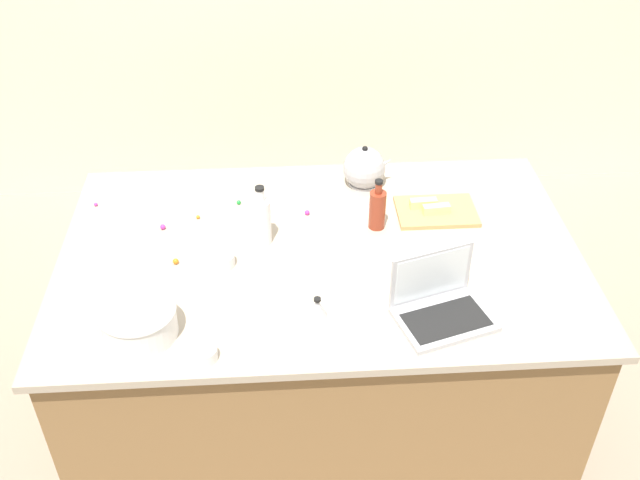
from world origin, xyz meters
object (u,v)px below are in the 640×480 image
laptop (440,304)px  cutting_board (436,211)px  bottle_vinegar (261,220)px  mixing_bowl_large (139,321)px  butter_stick_right (423,203)px  ramekin_medium (204,354)px  butter_stick_left (436,209)px  kitchen_timer (317,308)px  bottle_soy (377,209)px  ramekin_small (222,260)px  kettle (364,168)px

laptop → cutting_board: (0.11, 0.60, -0.04)m
cutting_board → bottle_vinegar: bearing=-168.3°
laptop → mixing_bowl_large: laptop is taller
mixing_bowl_large → bottle_vinegar: bottle_vinegar is taller
butter_stick_right → ramekin_medium: butter_stick_right is taller
butter_stick_left → ramekin_medium: (-0.88, -0.73, -0.01)m
butter_stick_right → kitchen_timer: 0.76m
kitchen_timer → butter_stick_left: bearing=47.1°
bottle_soy → ramekin_small: bottle_soy is taller
bottle_soy → kitchen_timer: bearing=-118.1°
bottle_soy → ramekin_medium: 0.93m
butter_stick_left → butter_stick_right: (-0.04, 0.04, 0.00)m
mixing_bowl_large → cutting_board: (1.10, 0.62, -0.05)m
bottle_soy → ramekin_small: 0.63m
laptop → kitchen_timer: size_ratio=4.70×
butter_stick_right → mixing_bowl_large: bearing=-148.5°
bottle_soy → ramekin_medium: bottle_soy is taller
bottle_soy → ramekin_medium: (-0.64, -0.67, -0.06)m
bottle_vinegar → kettle: bearing=41.3°
cutting_board → butter_stick_right: bearing=156.3°
kitchen_timer → bottle_soy: bearing=61.9°
butter_stick_right → ramekin_small: 0.86m
ramekin_small → bottle_soy: bearing=18.6°
bottle_vinegar → ramekin_small: size_ratio=2.63×
bottle_soy → kettle: 0.31m
ramekin_medium → cutting_board: bearing=40.1°
cutting_board → ramekin_small: bearing=-161.9°
laptop → bottle_vinegar: bottle_vinegar is taller
mixing_bowl_large → kitchen_timer: mixing_bowl_large is taller
kettle → butter_stick_right: (0.22, -0.21, -0.04)m
mixing_bowl_large → bottle_soy: size_ratio=1.18×
ramekin_small → bottle_vinegar: bearing=41.7°
kettle → ramekin_small: kettle is taller
laptop → mixing_bowl_large: 1.00m
butter_stick_left → mixing_bowl_large: bearing=-151.3°
butter_stick_left → kitchen_timer: 0.75m
mixing_bowl_large → butter_stick_right: 1.24m
butter_stick_right → kettle: bearing=135.5°
ramekin_small → kettle: bearing=41.4°
ramekin_medium → bottle_soy: bearing=46.6°
cutting_board → ramekin_small: size_ratio=3.38×
mixing_bowl_large → bottle_vinegar: bearing=50.0°
bottle_soy → ramekin_medium: bearing=-133.4°
cutting_board → ramekin_small: (-0.85, -0.28, 0.01)m
kettle → ramekin_small: 0.78m
kettle → ramekin_small: bearing=-138.6°
bottle_vinegar → kettle: bottle_vinegar is taller
mixing_bowl_large → butter_stick_right: size_ratio=2.32×
laptop → butter_stick_left: bearing=80.2°
kettle → butter_stick_right: 0.31m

